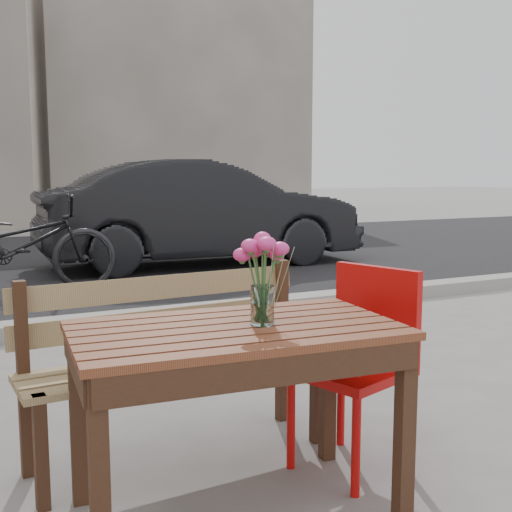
{
  "coord_description": "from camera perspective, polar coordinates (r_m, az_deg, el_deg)",
  "views": [
    {
      "loc": [
        -0.81,
        -1.9,
        1.22
      ],
      "look_at": [
        0.18,
        0.1,
        0.93
      ],
      "focal_mm": 45.0,
      "sensor_mm": 36.0,
      "label": 1
    }
  ],
  "objects": [
    {
      "name": "main_vase",
      "position": [
        2.21,
        0.57,
        -1.01
      ],
      "size": [
        0.18,
        0.18,
        0.32
      ],
      "color": "white",
      "rests_on": "main_table"
    },
    {
      "name": "parked_car",
      "position": [
        8.49,
        -4.97,
        3.83
      ],
      "size": [
        4.22,
        1.6,
        1.37
      ],
      "primitive_type": "imported",
      "rotation": [
        0.0,
        0.0,
        1.53
      ],
      "color": "black",
      "rests_on": "ground"
    },
    {
      "name": "red_chair",
      "position": [
        2.72,
        9.29,
        -8.42
      ],
      "size": [
        0.52,
        0.52,
        0.83
      ],
      "rotation": [
        0.0,
        0.0,
        -1.25
      ],
      "color": "#BE0B0A",
      "rests_on": "ground"
    },
    {
      "name": "bicycle",
      "position": [
        6.85,
        -20.3,
        0.97
      ],
      "size": [
        1.95,
        0.82,
        1.0
      ],
      "primitive_type": "imported",
      "rotation": [
        0.0,
        0.0,
        1.49
      ],
      "color": "black",
      "rests_on": "ground"
    },
    {
      "name": "main_bench",
      "position": [
        2.81,
        -7.5,
        -7.51
      ],
      "size": [
        1.34,
        0.47,
        0.82
      ],
      "rotation": [
        0.0,
        0.0,
        0.06
      ],
      "color": "olive",
      "rests_on": "ground"
    },
    {
      "name": "street",
      "position": [
        7.12,
        -19.31,
        -2.59
      ],
      "size": [
        30.0,
        8.12,
        0.12
      ],
      "color": "black",
      "rests_on": "ground"
    },
    {
      "name": "main_table",
      "position": [
        2.26,
        -1.81,
        -9.02
      ],
      "size": [
        1.17,
        0.74,
        0.69
      ],
      "rotation": [
        0.0,
        0.0,
        -0.08
      ],
      "color": "#592717",
      "rests_on": "ground"
    }
  ]
}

